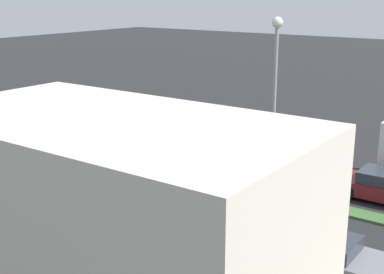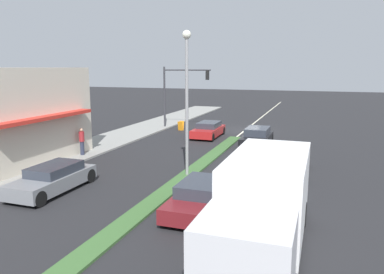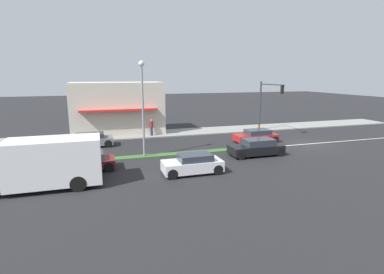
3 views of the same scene
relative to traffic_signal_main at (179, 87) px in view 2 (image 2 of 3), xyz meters
The scene contains 14 objects.
ground_plane 18.51m from the traffic_signal_main, 109.78° to the left, with size 160.00×160.00×0.00m, color #232326.
sidewalk_right 18.17m from the traffic_signal_main, 80.68° to the left, with size 4.00×73.00×0.12m, color gray.
lane_marking_center 7.32m from the traffic_signal_main, behind, with size 0.16×60.00×0.01m, color beige.
building_corner_store 16.58m from the traffic_signal_main, 73.44° to the left, with size 6.00×9.69×5.53m.
traffic_signal_main is the anchor object (origin of this frame).
street_lamp 15.83m from the traffic_signal_main, 112.81° to the left, with size 0.44×0.44×7.37m.
pedestrian 13.07m from the traffic_signal_main, 82.10° to the left, with size 0.34×0.34×1.73m.
warning_aframe_sign 3.69m from the traffic_signal_main, 119.69° to the left, with size 0.45×0.53×0.84m.
delivery_truck 24.16m from the traffic_signal_main, 117.57° to the left, with size 2.44×7.50×2.87m.
suv_grey 19.23m from the traffic_signal_main, 93.40° to the left, with size 1.82×4.44×1.24m.
van_white 16.75m from the traffic_signal_main, 132.61° to the left, with size 1.74×3.93×1.31m.
suv_black 10.65m from the traffic_signal_main, 145.12° to the left, with size 1.85×4.34×1.36m.
sedan_maroon 21.03m from the traffic_signal_main, 113.63° to the left, with size 1.89×4.22×1.23m.
hatchback_red 6.15m from the traffic_signal_main, 139.19° to the left, with size 1.86×4.17×1.23m.
Camera 2 is at (-6.53, 33.43, 5.66)m, focal length 35.00 mm.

